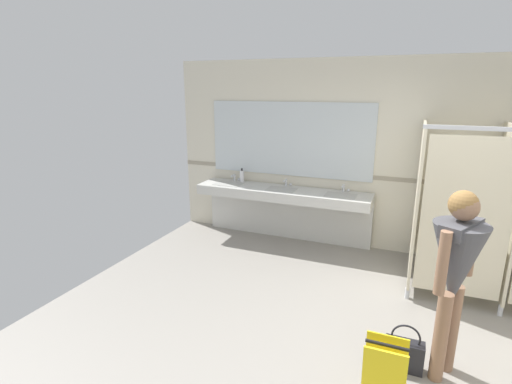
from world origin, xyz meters
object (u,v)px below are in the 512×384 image
person_standing (456,265)px  wet_floor_sign (383,382)px  handbag (404,354)px  soap_dispenser (242,176)px

person_standing → wet_floor_sign: bearing=-121.2°
handbag → soap_dispenser: size_ratio=1.88×
person_standing → handbag: (-0.29, -0.06, -0.83)m
wet_floor_sign → soap_dispenser: bearing=128.9°
soap_dispenser → wet_floor_sign: soap_dispenser is taller
person_standing → soap_dispenser: bearing=140.8°
person_standing → wet_floor_sign: 1.03m
person_standing → soap_dispenser: person_standing is taller
handbag → wet_floor_sign: wet_floor_sign is taller
soap_dispenser → wet_floor_sign: bearing=-51.1°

